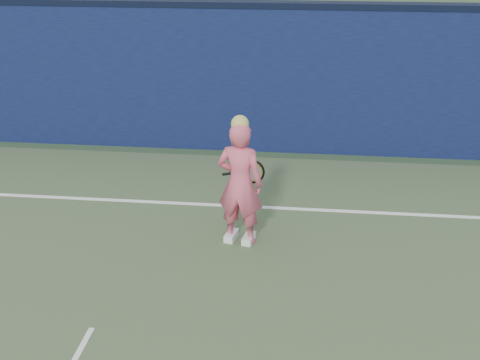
# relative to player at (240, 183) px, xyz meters

# --- Properties ---
(backstop_wall) EXTENTS (24.00, 0.40, 2.50)m
(backstop_wall) POSITION_rel_player_xyz_m (-1.30, 3.50, 0.43)
(backstop_wall) COLOR #0D123A
(backstop_wall) RESTS_ON ground
(wall_cap) EXTENTS (24.00, 0.42, 0.10)m
(wall_cap) POSITION_rel_player_xyz_m (-1.30, 3.50, 1.73)
(wall_cap) COLOR black
(wall_cap) RESTS_ON backstop_wall
(player) EXTENTS (0.66, 0.50, 1.70)m
(player) POSITION_rel_player_xyz_m (0.00, 0.00, 0.00)
(player) COLOR #DB556E
(player) RESTS_ON ground
(racket) EXTENTS (0.59, 0.21, 0.33)m
(racket) POSITION_rel_player_xyz_m (0.09, 0.41, -0.01)
(racket) COLOR black
(racket) RESTS_ON ground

